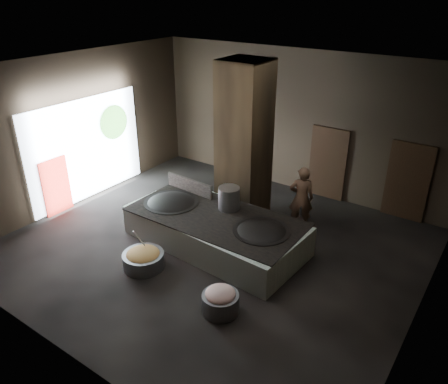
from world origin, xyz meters
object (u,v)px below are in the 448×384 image
Objects in this scene: meat_basin at (220,303)px; veg_basin at (144,260)px; hearth_platform at (215,230)px; stock_pot at (229,198)px; cook at (301,198)px; wok_right at (261,234)px; wok_left at (171,205)px.

veg_basin is at bearing 174.61° from meat_basin.
stock_pot is at bearing 88.24° from hearth_platform.
meat_basin is (0.20, -4.13, -0.70)m from cook.
cook is 1.82× the size of veg_basin.
meat_basin is (1.58, -2.61, -0.92)m from stock_pot.
hearth_platform is at bearing 65.92° from veg_basin.
hearth_platform is 5.96× the size of meat_basin.
veg_basin is 1.29× the size of meat_basin.
stock_pot reaches higher than hearth_platform.
stock_pot is 2.71m from veg_basin.
wok_right is (1.35, 0.05, 0.35)m from hearth_platform.
meat_basin is at bearing -5.39° from veg_basin.
stock_pot is 0.78× the size of meat_basin.
meat_basin is (3.08, -2.01, -0.54)m from wok_left.
stock_pot reaches higher than wok_right.
cook is (2.87, 2.11, 0.16)m from wok_left.
wok_left is at bearing 146.79° from meat_basin.
cook reaches higher than hearth_platform.
hearth_platform is at bearing 27.93° from cook.
cook reaches higher than veg_basin.
meat_basin is at bearing -48.32° from hearth_platform.
wok_left reaches higher than hearth_platform.
stock_pot is 0.60× the size of veg_basin.
hearth_platform is 1.49m from wok_left.
wok_left is 1.07× the size of wok_right.
hearth_platform is 4.64× the size of veg_basin.
wok_right reaches higher than hearth_platform.
hearth_platform is 1.39m from wok_right.
veg_basin is (-2.17, -1.88, -0.57)m from wok_right.
veg_basin is at bearing -139.03° from wok_right.
cook reaches higher than wok_right.
wok_left is 1.66m from stock_pot.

